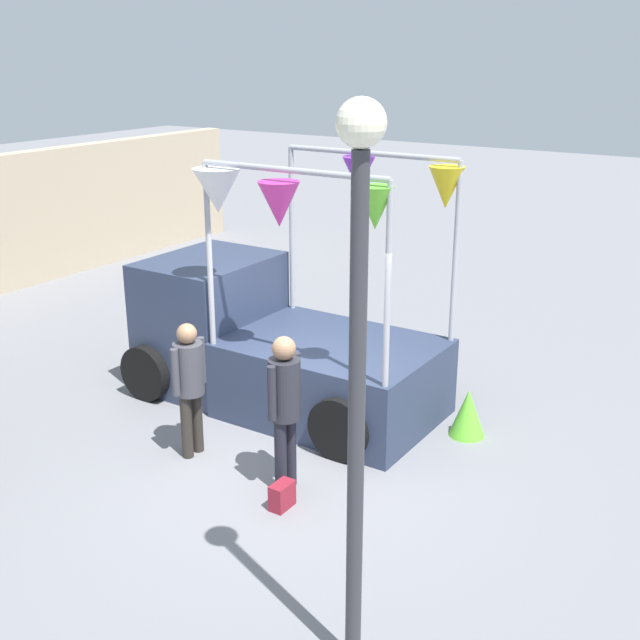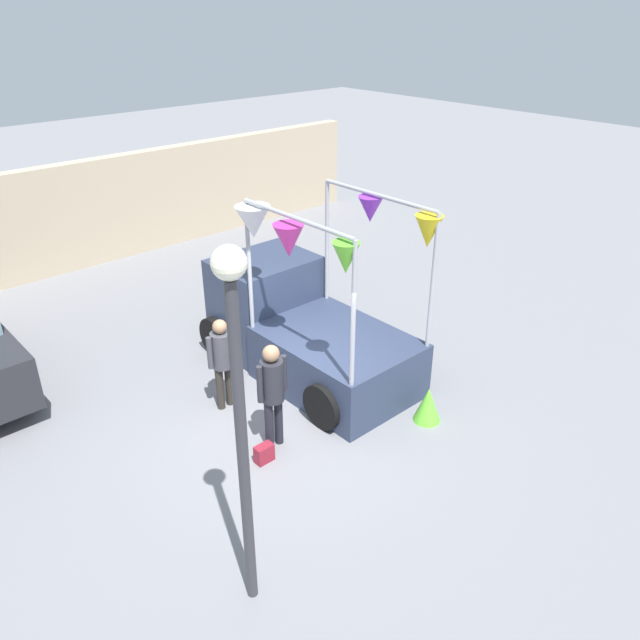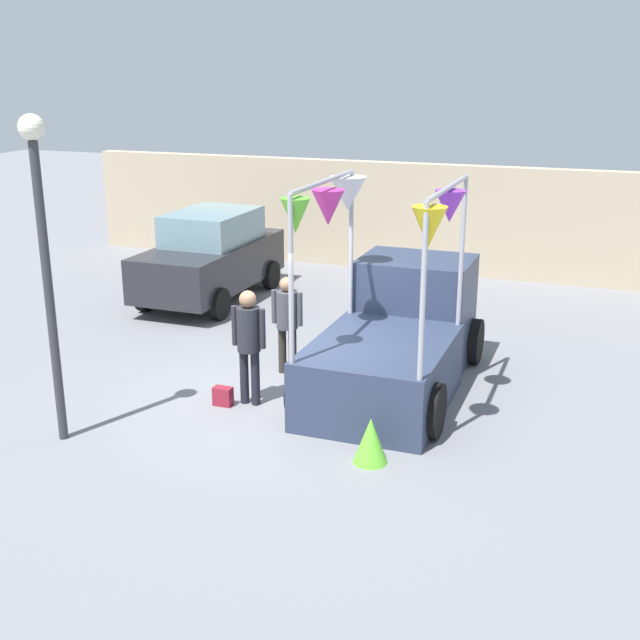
# 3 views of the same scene
# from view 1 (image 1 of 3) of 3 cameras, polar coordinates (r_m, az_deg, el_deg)

# --- Properties ---
(ground_plane) EXTENTS (60.00, 60.00, 0.00)m
(ground_plane) POSITION_cam_1_polar(r_m,az_deg,el_deg) (9.38, -2.27, -9.93)
(ground_plane) COLOR slate
(vendor_truck) EXTENTS (2.40, 4.06, 3.29)m
(vendor_truck) POSITION_cam_1_polar(r_m,az_deg,el_deg) (10.67, -3.83, -1.19)
(vendor_truck) COLOR #2D3851
(vendor_truck) RESTS_ON ground
(person_customer) EXTENTS (0.53, 0.34, 1.73)m
(person_customer) POSITION_cam_1_polar(r_m,az_deg,el_deg) (8.38, -2.53, -5.59)
(person_customer) COLOR black
(person_customer) RESTS_ON ground
(person_vendor) EXTENTS (0.53, 0.34, 1.61)m
(person_vendor) POSITION_cam_1_polar(r_m,az_deg,el_deg) (9.22, -9.28, -4.04)
(person_vendor) COLOR #2D2823
(person_vendor) RESTS_ON ground
(handbag) EXTENTS (0.28, 0.16, 0.28)m
(handbag) POSITION_cam_1_polar(r_m,az_deg,el_deg) (8.45, -2.71, -12.36)
(handbag) COLOR maroon
(handbag) RESTS_ON ground
(street_lamp) EXTENTS (0.32, 0.32, 4.24)m
(street_lamp) POSITION_cam_1_polar(r_m,az_deg,el_deg) (5.33, 2.72, -0.69)
(street_lamp) COLOR #333338
(street_lamp) RESTS_ON ground
(folded_kite_bundle_lime) EXTENTS (0.50, 0.50, 0.60)m
(folded_kite_bundle_lime) POSITION_cam_1_polar(r_m,az_deg,el_deg) (9.97, 10.46, -6.51)
(folded_kite_bundle_lime) COLOR #66CC33
(folded_kite_bundle_lime) RESTS_ON ground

